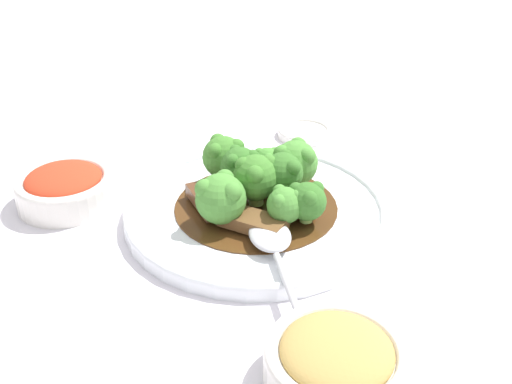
{
  "coord_description": "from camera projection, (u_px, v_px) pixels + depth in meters",
  "views": [
    {
      "loc": [
        0.04,
        -0.59,
        0.38
      ],
      "look_at": [
        0.0,
        0.0,
        0.03
      ],
      "focal_mm": 42.0,
      "sensor_mm": 36.0,
      "label": 1
    }
  ],
  "objects": [
    {
      "name": "beef_strip_2",
      "position": [
        209.0,
        200.0,
        0.68
      ],
      "size": [
        0.06,
        0.08,
        0.02
      ],
      "color": "#56331E",
      "rests_on": "main_plate"
    },
    {
      "name": "ground_plane",
      "position": [
        256.0,
        217.0,
        0.7
      ],
      "size": [
        4.0,
        4.0,
        0.0
      ],
      "primitive_type": "plane",
      "color": "silver"
    },
    {
      "name": "broccoli_floret_1",
      "position": [
        307.0,
        201.0,
        0.64
      ],
      "size": [
        0.04,
        0.04,
        0.05
      ],
      "color": "#8EB756",
      "rests_on": "main_plate"
    },
    {
      "name": "beef_strip_1",
      "position": [
        252.0,
        222.0,
        0.64
      ],
      "size": [
        0.08,
        0.06,
        0.01
      ],
      "color": "brown",
      "rests_on": "main_plate"
    },
    {
      "name": "broccoli_floret_7",
      "position": [
        257.0,
        178.0,
        0.67
      ],
      "size": [
        0.05,
        0.05,
        0.06
      ],
      "color": "#8EB756",
      "rests_on": "main_plate"
    },
    {
      "name": "sauce_dish",
      "position": [
        304.0,
        132.0,
        0.89
      ],
      "size": [
        0.08,
        0.08,
        0.01
      ],
      "color": "white",
      "rests_on": "ground_plane"
    },
    {
      "name": "main_plate",
      "position": [
        256.0,
        210.0,
        0.69
      ],
      "size": [
        0.3,
        0.3,
        0.02
      ],
      "color": "white",
      "rests_on": "ground_plane"
    },
    {
      "name": "beef_strip_0",
      "position": [
        305.0,
        204.0,
        0.68
      ],
      "size": [
        0.04,
        0.06,
        0.01
      ],
      "color": "#56331E",
      "rests_on": "main_plate"
    },
    {
      "name": "side_bowl_kimchi",
      "position": [
        65.0,
        187.0,
        0.71
      ],
      "size": [
        0.12,
        0.12,
        0.05
      ],
      "color": "white",
      "rests_on": "ground_plane"
    },
    {
      "name": "broccoli_floret_5",
      "position": [
        221.0,
        197.0,
        0.64
      ],
      "size": [
        0.06,
        0.06,
        0.06
      ],
      "color": "#7FA84C",
      "rests_on": "main_plate"
    },
    {
      "name": "serving_spoon",
      "position": [
        274.0,
        246.0,
        0.6
      ],
      "size": [
        0.08,
        0.23,
        0.01
      ],
      "color": "silver",
      "rests_on": "main_plate"
    },
    {
      "name": "broccoli_floret_0",
      "position": [
        240.0,
        166.0,
        0.7
      ],
      "size": [
        0.05,
        0.05,
        0.06
      ],
      "color": "#7FA84C",
      "rests_on": "main_plate"
    },
    {
      "name": "broccoli_floret_6",
      "position": [
        285.0,
        204.0,
        0.64
      ],
      "size": [
        0.04,
        0.04,
        0.04
      ],
      "color": "#7FA84C",
      "rests_on": "main_plate"
    },
    {
      "name": "side_bowl_appetizer",
      "position": [
        336.0,
        362.0,
        0.47
      ],
      "size": [
        0.12,
        0.12,
        0.05
      ],
      "color": "white",
      "rests_on": "ground_plane"
    },
    {
      "name": "broccoli_floret_2",
      "position": [
        282.0,
        172.0,
        0.68
      ],
      "size": [
        0.05,
        0.05,
        0.06
      ],
      "color": "#8EB756",
      "rests_on": "main_plate"
    },
    {
      "name": "broccoli_floret_8",
      "position": [
        295.0,
        162.0,
        0.71
      ],
      "size": [
        0.05,
        0.05,
        0.06
      ],
      "color": "#8EB756",
      "rests_on": "main_plate"
    },
    {
      "name": "broccoli_floret_3",
      "position": [
        224.0,
        156.0,
        0.72
      ],
      "size": [
        0.05,
        0.05,
        0.06
      ],
      "color": "#7FA84C",
      "rests_on": "main_plate"
    },
    {
      "name": "broccoli_floret_4",
      "position": [
        267.0,
        161.0,
        0.73
      ],
      "size": [
        0.03,
        0.03,
        0.04
      ],
      "color": "#8EB756",
      "rests_on": "main_plate"
    }
  ]
}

